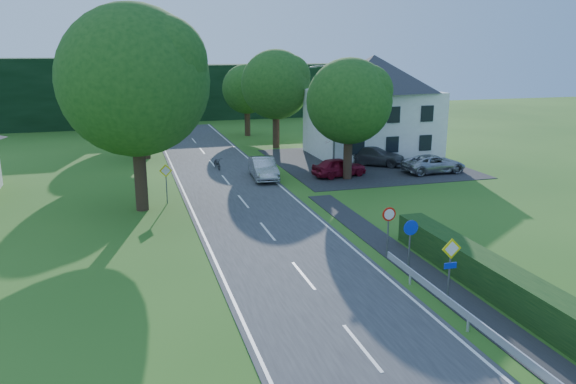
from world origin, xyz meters
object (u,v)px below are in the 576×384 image
object	(u,v)px
parked_car_red	(339,167)
parked_car_grey	(373,155)
parked_car_silver_b	(434,164)
parasol	(339,151)
moving_car	(263,168)
motorcycle	(217,163)
parked_car_silver_a	(340,148)
streetlight	(333,114)

from	to	relation	value
parked_car_red	parked_car_grey	xyz separation A→B (m)	(4.17, 3.18, 0.06)
parked_car_silver_b	parasol	world-z (taller)	parasol
moving_car	parasol	distance (m)	7.79
motorcycle	parked_car_silver_a	bearing A→B (deg)	7.17
moving_car	parked_car_grey	distance (m)	9.93
parked_car_red	parked_car_silver_b	world-z (taller)	parked_car_red
motorcycle	parked_car_red	distance (m)	9.61
streetlight	moving_car	world-z (taller)	streetlight
parked_car_red	parked_car_grey	distance (m)	5.24
motorcycle	parked_car_red	bearing A→B (deg)	-37.37
motorcycle	parasol	distance (m)	9.82
streetlight	parked_car_grey	xyz separation A→B (m)	(4.30, 2.00, -3.67)
motorcycle	parked_car_grey	bearing A→B (deg)	-14.20
streetlight	parked_car_red	world-z (taller)	streetlight
parasol	moving_car	bearing A→B (deg)	-155.74
parked_car_silver_a	parked_car_silver_b	size ratio (longest dim) A/B	0.86
parked_car_grey	parasol	bearing A→B (deg)	106.27
parked_car_red	streetlight	bearing A→B (deg)	-3.77
moving_car	motorcycle	xyz separation A→B (m)	(-2.65, 4.22, -0.32)
parked_car_red	parasol	size ratio (longest dim) A/B	1.68
parked_car_silver_a	streetlight	bearing A→B (deg)	136.46
parked_car_silver_a	parasol	bearing A→B (deg)	140.49
streetlight	motorcycle	size ratio (longest dim) A/B	4.77
parked_car_silver_b	streetlight	bearing A→B (deg)	74.34
parked_car_silver_a	parasol	distance (m)	3.81
parked_car_silver_b	motorcycle	bearing A→B (deg)	68.42
motorcycle	parked_car_red	world-z (taller)	parked_car_red
motorcycle	parked_car_red	xyz separation A→B (m)	(8.14, -5.10, 0.25)
parked_car_red	parked_car_silver_b	bearing A→B (deg)	-106.49
streetlight	parked_car_silver_b	bearing A→B (deg)	-15.03
motorcycle	streetlight	bearing A→B (deg)	-31.40
streetlight	parked_car_silver_b	world-z (taller)	streetlight
parked_car_silver_a	parked_car_grey	world-z (taller)	parked_car_grey
parked_car_red	parked_car_silver_a	size ratio (longest dim) A/B	0.98
parasol	parked_car_grey	bearing A→B (deg)	-19.24
moving_car	parked_car_red	distance (m)	5.56
motorcycle	parked_car_grey	distance (m)	12.46
parked_car_red	moving_car	bearing A→B (deg)	70.89
parked_car_grey	parasol	xyz separation A→B (m)	(-2.57, 0.90, 0.34)
parked_car_red	motorcycle	bearing A→B (deg)	47.90
moving_car	parked_car_red	size ratio (longest dim) A/B	1.14
moving_car	parked_car_silver_b	distance (m)	12.92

